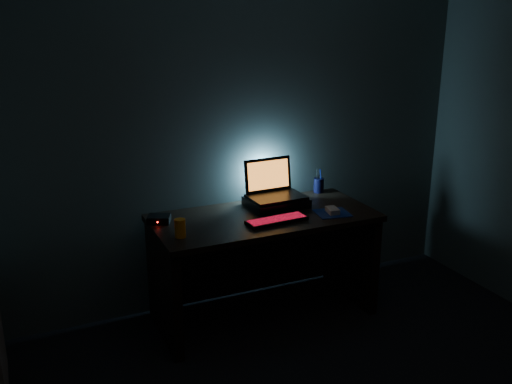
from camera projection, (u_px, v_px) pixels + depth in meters
room at (435, 223)px, 2.27m from camera, size 3.50×4.00×2.50m
desk at (261, 248)px, 3.95m from camera, size 1.50×0.70×0.75m
riser at (276, 202)px, 4.00m from camera, size 0.41×0.31×0.06m
laptop at (273, 188)px, 4.02m from camera, size 0.39×0.30×0.26m
keyboard at (277, 220)px, 3.70m from camera, size 0.42×0.16×0.03m
mousepad at (332, 213)px, 3.86m from camera, size 0.25×0.23×0.00m
mouse at (332, 210)px, 3.86m from camera, size 0.09×0.12×0.03m
pen_cup at (319, 185)px, 4.30m from camera, size 0.08×0.08×0.11m
juice_glass at (180, 228)px, 3.44m from camera, size 0.09×0.09×0.11m
router at (159, 219)px, 3.69m from camera, size 0.18×0.16×0.05m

